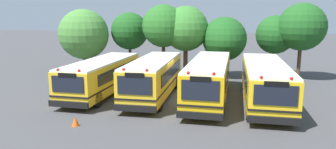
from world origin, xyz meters
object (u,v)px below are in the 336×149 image
school_bus_3 (265,81)px  tree_5 (276,34)px  school_bus_0 (102,75)px  tree_0 (85,33)px  tree_6 (300,27)px  tree_4 (223,38)px  tree_3 (185,28)px  traffic_cone (75,121)px  school_bus_1 (154,76)px  tree_1 (131,31)px  tree_2 (165,27)px  school_bus_2 (209,78)px

school_bus_3 → tree_5: (1.69, 9.35, 2.47)m
school_bus_3 → school_bus_0: bearing=0.4°
tree_0 → tree_6: 19.40m
tree_4 → tree_3: bearing=-177.9°
school_bus_0 → school_bus_3: (11.15, 0.12, 0.06)m
school_bus_0 → tree_6: 17.23m
tree_3 → tree_6: (9.81, 0.90, 0.18)m
tree_0 → school_bus_3: bearing=-23.6°
tree_5 → traffic_cone: tree_5 is taller
school_bus_0 → tree_4: (8.16, 7.80, 2.17)m
school_bus_1 → school_bus_3: school_bus_1 is taller
tree_1 → tree_4: 9.22m
tree_1 → traffic_cone: 16.51m
tree_5 → school_bus_1: bearing=-133.6°
tree_0 → tree_2: size_ratio=0.94×
tree_3 → tree_6: 9.85m
school_bus_3 → tree_6: size_ratio=1.60×
school_bus_1 → school_bus_2: school_bus_2 is taller
tree_3 → traffic_cone: size_ratio=12.98×
tree_1 → tree_5: 13.74m
school_bus_0 → school_bus_3: school_bus_3 is taller
tree_1 → tree_4: bearing=-10.3°
school_bus_0 → tree_0: 8.87m
tree_0 → tree_5: size_ratio=1.10×
school_bus_2 → tree_3: size_ratio=1.63×
school_bus_1 → tree_3: bearing=-98.4°
school_bus_1 → school_bus_3: 7.35m
school_bus_3 → tree_4: tree_4 is taller
school_bus_2 → tree_1: 12.93m
school_bus_0 → traffic_cone: school_bus_0 is taller
school_bus_2 → tree_2: 9.11m
school_bus_1 → tree_3: 8.32m
tree_0 → tree_3: tree_3 is taller
tree_4 → tree_6: (6.43, 0.78, 1.05)m
tree_3 → tree_5: bearing=12.5°
school_bus_0 → school_bus_1: bearing=-179.4°
school_bus_1 → tree_0: size_ratio=1.51×
school_bus_0 → tree_6: size_ratio=1.43×
tree_1 → traffic_cone: tree_1 is taller
tree_5 → tree_6: 2.09m
school_bus_3 → tree_5: size_ratio=1.90×
tree_5 → tree_6: bearing=-26.8°
tree_2 → tree_3: (1.80, 0.41, -0.13)m
school_bus_1 → traffic_cone: bearing=67.7°
school_bus_1 → tree_6: bearing=-142.5°
traffic_cone → tree_1: bearing=97.9°
school_bus_1 → tree_1: bearing=-64.7°
school_bus_0 → tree_0: (-4.73, 7.07, 2.49)m
tree_0 → tree_4: (12.90, 0.73, -0.32)m
tree_4 → tree_2: bearing=-174.1°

